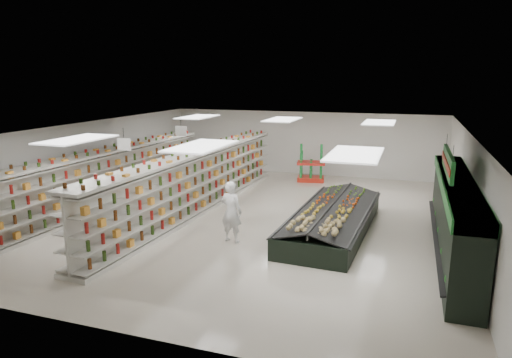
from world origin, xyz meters
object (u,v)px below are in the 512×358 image
(soda_endcap, at_px, (311,164))
(shopper_background, at_px, (208,172))
(produce_island, at_px, (333,218))
(gondola_center, at_px, (196,184))
(gondola_left, at_px, (104,182))
(shopper_main, at_px, (231,212))

(soda_endcap, height_order, shopper_background, soda_endcap)
(produce_island, relative_size, shopper_background, 4.34)
(gondola_center, xyz_separation_m, shopper_background, (-1.07, 3.40, -0.29))
(gondola_left, xyz_separation_m, produce_island, (8.80, 0.07, -0.58))
(gondola_center, distance_m, soda_endcap, 7.02)
(soda_endcap, xyz_separation_m, shopper_main, (-0.55, -8.95, 0.14))
(gondola_left, height_order, shopper_background, gondola_left)
(gondola_center, height_order, shopper_main, gondola_center)
(gondola_left, xyz_separation_m, gondola_center, (3.60, 0.64, 0.03))
(shopper_main, bearing_deg, gondola_center, -36.91)
(shopper_main, xyz_separation_m, shopper_background, (-3.52, 6.00, -0.21))
(gondola_center, bearing_deg, soda_endcap, 67.25)
(produce_island, bearing_deg, shopper_background, 147.71)
(gondola_left, height_order, shopper_main, gondola_left)
(soda_endcap, xyz_separation_m, shopper_background, (-4.08, -2.95, -0.07))
(gondola_left, xyz_separation_m, soda_endcap, (6.60, 6.98, -0.19))
(soda_endcap, bearing_deg, produce_island, -72.35)
(soda_endcap, relative_size, shopper_main, 0.88)
(soda_endcap, distance_m, shopper_background, 5.03)
(produce_island, relative_size, shopper_main, 3.39)
(gondola_left, height_order, gondola_center, gondola_center)
(gondola_center, distance_m, produce_island, 5.27)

